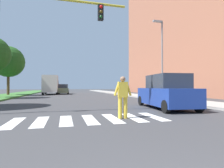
# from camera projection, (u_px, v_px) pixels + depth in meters

# --- Properties ---
(ground_plane) EXTENTS (140.00, 140.00, 0.00)m
(ground_plane) POSITION_uv_depth(u_px,v_px,m) (71.00, 94.00, 29.62)
(ground_plane) COLOR #38383A
(crosswalk) EXTENTS (5.85, 2.20, 0.01)m
(crosswalk) POSITION_uv_depth(u_px,v_px,m) (90.00, 119.00, 6.99)
(crosswalk) COLOR silver
(crosswalk) RESTS_ON ground_plane
(median_strip) EXTENTS (4.16, 64.00, 0.15)m
(median_strip) POSITION_uv_depth(u_px,v_px,m) (11.00, 95.00, 25.56)
(median_strip) COLOR #386B2D
(median_strip) RESTS_ON ground_plane
(tree_distant) EXTENTS (4.41, 4.41, 6.92)m
(tree_distant) POSITION_uv_depth(u_px,v_px,m) (8.00, 62.00, 25.68)
(tree_distant) COLOR #4C3823
(tree_distant) RESTS_ON median_strip
(apartment_block_right) EXTENTS (12.46, 39.24, 22.93)m
(apartment_block_right) POSITION_uv_depth(u_px,v_px,m) (212.00, 20.00, 27.33)
(apartment_block_right) COLOR #A36047
(apartment_block_right) RESTS_ON ground_plane
(sidewalk_right) EXTENTS (3.00, 64.00, 0.15)m
(sidewalk_right) POSITION_uv_depth(u_px,v_px,m) (124.00, 94.00, 29.89)
(sidewalk_right) COLOR #9E9991
(sidewalk_right) RESTS_ON ground_plane
(street_lamp_right) EXTENTS (1.02, 0.24, 7.50)m
(street_lamp_right) POSITION_uv_depth(u_px,v_px,m) (161.00, 52.00, 17.29)
(street_lamp_right) COLOR slate
(street_lamp_right) RESTS_ON sidewalk_right
(pedestrian_performer) EXTENTS (0.75, 0.27, 1.69)m
(pedestrian_performer) POSITION_uv_depth(u_px,v_px,m) (123.00, 95.00, 7.23)
(pedestrian_performer) COLOR gold
(pedestrian_performer) RESTS_ON ground_plane
(suv_crossing) EXTENTS (2.35, 4.76, 1.97)m
(suv_crossing) POSITION_uv_depth(u_px,v_px,m) (166.00, 93.00, 10.51)
(suv_crossing) COLOR navy
(suv_crossing) RESTS_ON ground_plane
(sedan_midblock) EXTENTS (2.08, 4.25, 1.73)m
(sedan_midblock) POSITION_uv_depth(u_px,v_px,m) (63.00, 89.00, 31.78)
(sedan_midblock) COLOR gray
(sedan_midblock) RESTS_ON ground_plane
(truck_box_delivery) EXTENTS (2.40, 6.20, 3.10)m
(truck_box_delivery) POSITION_uv_depth(u_px,v_px,m) (51.00, 85.00, 30.33)
(truck_box_delivery) COLOR #474C51
(truck_box_delivery) RESTS_ON ground_plane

